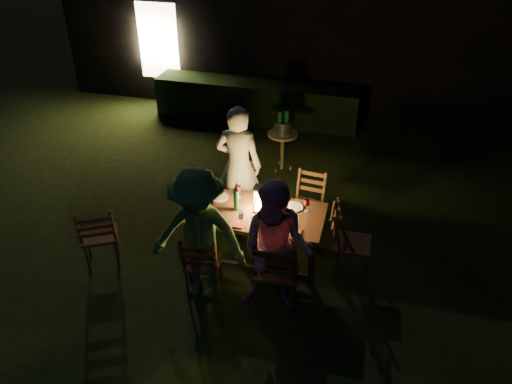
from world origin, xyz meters
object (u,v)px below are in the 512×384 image
(chair_end, at_px, (350,253))
(chair_near_left, at_px, (204,272))
(person_house_side, at_px, (239,166))
(side_table, at_px, (283,138))
(chair_near_right, at_px, (277,282))
(lantern, at_px, (260,200))
(ice_bucket, at_px, (283,127))
(chair_far_left, at_px, (238,203))
(bottle_bucket_b, at_px, (286,124))
(dining_table, at_px, (255,217))
(person_opp_left, at_px, (199,236))
(chair_spare, at_px, (101,245))
(chair_far_right, at_px, (307,214))
(person_opp_right, at_px, (277,250))
(bottle_bucket_a, at_px, (280,125))
(bottle_table, at_px, (236,200))

(chair_end, bearing_deg, chair_near_left, -65.93)
(person_house_side, relative_size, side_table, 2.62)
(chair_near_right, height_order, chair_end, chair_near_right)
(chair_near_left, relative_size, lantern, 2.70)
(person_house_side, relative_size, lantern, 5.09)
(ice_bucket, bearing_deg, side_table, 104.04)
(chair_far_left, height_order, side_table, chair_far_left)
(chair_end, distance_m, bottle_bucket_b, 2.87)
(dining_table, height_order, chair_end, chair_end)
(chair_end, distance_m, person_house_side, 1.96)
(chair_near_left, height_order, side_table, chair_near_left)
(dining_table, relative_size, ice_bucket, 5.86)
(person_house_side, distance_m, person_opp_left, 1.64)
(chair_spare, xyz_separation_m, person_opp_left, (1.44, -0.18, 0.56))
(person_house_side, xyz_separation_m, person_opp_left, (0.03, -1.64, -0.03))
(dining_table, bearing_deg, chair_far_right, 54.31)
(chair_near_left, height_order, lantern, lantern)
(person_opp_right, bearing_deg, bottle_bucket_b, 99.40)
(chair_near_left, height_order, chair_spare, chair_spare)
(chair_end, bearing_deg, chair_far_right, -139.22)
(ice_bucket, bearing_deg, chair_end, -59.68)
(chair_spare, bearing_deg, bottle_bucket_a, 32.29)
(chair_far_left, bearing_deg, lantern, 122.97)
(lantern, bearing_deg, ice_bucket, 95.69)
(person_opp_left, height_order, side_table, person_opp_left)
(chair_far_left, xyz_separation_m, side_table, (0.27, 1.68, 0.31))
(chair_far_right, height_order, person_opp_right, person_opp_right)
(bottle_bucket_b, bearing_deg, bottle_bucket_a, -141.34)
(chair_spare, distance_m, bottle_bucket_b, 3.63)
(chair_far_left, height_order, person_opp_left, person_opp_left)
(chair_far_right, bearing_deg, chair_near_left, 63.75)
(person_house_side, bearing_deg, chair_far_left, 89.26)
(bottle_table, relative_size, bottle_bucket_b, 0.88)
(chair_far_left, height_order, lantern, lantern)
(side_table, bearing_deg, chair_near_left, -94.36)
(dining_table, xyz_separation_m, person_opp_right, (0.46, -0.81, 0.19))
(side_table, bearing_deg, chair_far_left, -99.26)
(bottle_bucket_b, bearing_deg, side_table, -141.34)
(chair_spare, xyz_separation_m, side_table, (1.69, 3.09, 0.30))
(chair_near_right, bearing_deg, bottle_bucket_b, 96.94)
(chair_end, distance_m, chair_spare, 3.18)
(ice_bucket, bearing_deg, chair_spare, -118.64)
(chair_near_left, bearing_deg, ice_bucket, 77.65)
(chair_far_left, bearing_deg, chair_near_right, 118.46)
(lantern, distance_m, bottle_bucket_b, 2.44)
(chair_end, xyz_separation_m, person_opp_left, (-1.67, -0.85, 0.56))
(dining_table, relative_size, bottle_bucket_b, 5.50)
(person_opp_left, relative_size, lantern, 4.92)
(chair_near_left, bearing_deg, bottle_table, 68.56)
(bottle_table, height_order, bottle_bucket_b, bottle_table)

